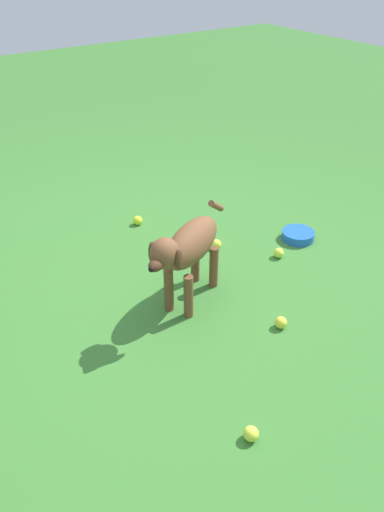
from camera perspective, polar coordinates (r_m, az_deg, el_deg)
The scene contains 8 objects.
ground at distance 3.00m, azimuth -3.36°, elevation -3.74°, with size 14.00×14.00×0.00m, color #38722D.
dog at distance 2.69m, azimuth -0.46°, elevation 0.93°, with size 0.44×0.73×0.55m.
tennis_ball_0 at distance 3.35m, azimuth 2.76°, elevation 1.34°, with size 0.07×0.07×0.07m, color #D6E33F.
tennis_ball_1 at distance 2.24m, azimuth 6.67°, elevation -19.29°, with size 0.07×0.07×0.07m, color #D1E33F.
tennis_ball_2 at distance 2.75m, azimuth 9.99°, elevation -7.41°, with size 0.07×0.07×0.07m, color #D4D33C.
tennis_ball_3 at distance 3.65m, azimuth -6.14°, elevation 4.01°, with size 0.07×0.07×0.07m, color #CFE32B.
tennis_ball_4 at distance 3.31m, azimuth 9.75°, elevation 0.35°, with size 0.07×0.07×0.07m, color #C7E140.
water_bowl at distance 3.53m, azimuth 11.87°, elevation 2.30°, with size 0.22×0.22×0.06m, color blue.
Camera 1 is at (-2.07, 1.21, 1.80)m, focal length 35.45 mm.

